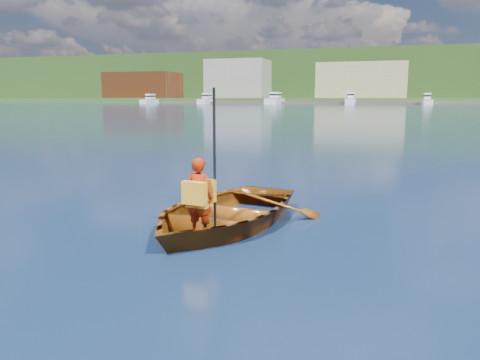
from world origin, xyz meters
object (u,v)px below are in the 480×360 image
object	(u,v)px
child_paddler	(200,196)
marina_yachts	(373,100)
rowboat	(223,212)
dock	(405,103)

from	to	relation	value
child_paddler	marina_yachts	xyz separation A→B (m)	(-0.28, 144.95, 0.69)
rowboat	dock	distance (m)	149.00
child_paddler	dock	size ratio (longest dim) A/B	0.01
child_paddler	dock	world-z (taller)	child_paddler
child_paddler	rowboat	bearing A→B (deg)	89.40
dock	marina_yachts	xyz separation A→B (m)	(-9.47, -4.67, 0.94)
dock	marina_yachts	distance (m)	10.60
dock	child_paddler	bearing A→B (deg)	-93.51
child_paddler	marina_yachts	distance (m)	144.96
rowboat	child_paddler	distance (m)	1.01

